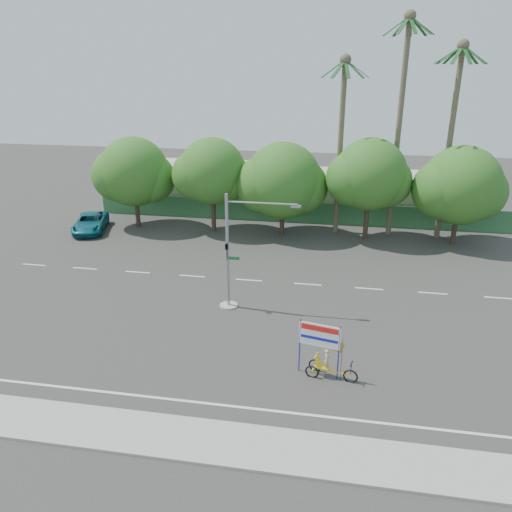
# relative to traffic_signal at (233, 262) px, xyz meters

# --- Properties ---
(ground) EXTENTS (120.00, 120.00, 0.00)m
(ground) POSITION_rel_traffic_signal_xyz_m (2.20, -3.98, -2.92)
(ground) COLOR #33302D
(ground) RESTS_ON ground
(sidewalk_near) EXTENTS (50.00, 2.40, 0.12)m
(sidewalk_near) POSITION_rel_traffic_signal_xyz_m (2.20, -11.48, -2.86)
(sidewalk_near) COLOR gray
(sidewalk_near) RESTS_ON ground
(fence) EXTENTS (38.00, 0.08, 2.00)m
(fence) POSITION_rel_traffic_signal_xyz_m (2.20, 17.52, -1.92)
(fence) COLOR #336B3D
(fence) RESTS_ON ground
(building_left) EXTENTS (12.00, 8.00, 4.00)m
(building_left) POSITION_rel_traffic_signal_xyz_m (-7.80, 22.02, -0.92)
(building_left) COLOR beige
(building_left) RESTS_ON ground
(building_right) EXTENTS (14.00, 8.00, 3.60)m
(building_right) POSITION_rel_traffic_signal_xyz_m (10.20, 22.02, -1.12)
(building_right) COLOR beige
(building_right) RESTS_ON ground
(tree_far_left) EXTENTS (7.14, 6.00, 7.96)m
(tree_far_left) POSITION_rel_traffic_signal_xyz_m (-11.85, 14.02, 1.84)
(tree_far_left) COLOR #473828
(tree_far_left) RESTS_ON ground
(tree_left) EXTENTS (6.66, 5.60, 8.07)m
(tree_left) POSITION_rel_traffic_signal_xyz_m (-4.85, 14.02, 2.14)
(tree_left) COLOR #473828
(tree_left) RESTS_ON ground
(tree_center) EXTENTS (7.62, 6.40, 7.85)m
(tree_center) POSITION_rel_traffic_signal_xyz_m (1.14, 14.02, 1.55)
(tree_center) COLOR #473828
(tree_center) RESTS_ON ground
(tree_right) EXTENTS (6.90, 5.80, 8.36)m
(tree_right) POSITION_rel_traffic_signal_xyz_m (8.15, 14.02, 2.32)
(tree_right) COLOR #473828
(tree_right) RESTS_ON ground
(tree_far_right) EXTENTS (7.38, 6.20, 7.94)m
(tree_far_right) POSITION_rel_traffic_signal_xyz_m (15.15, 14.02, 1.73)
(tree_far_right) COLOR #473828
(tree_far_right) RESTS_ON ground
(palm_tall) EXTENTS (3.73, 3.79, 17.45)m
(palm_tall) POSITION_rel_traffic_signal_xyz_m (10.20, 15.52, 7.55)
(palm_tall) COLOR #70604C
(palm_tall) RESTS_ON ground
(palm_mid) EXTENTS (3.73, 3.79, 15.45)m
(palm_mid) POSITION_rel_traffic_signal_xyz_m (14.20, 15.52, 6.48)
(palm_mid) COLOR #70604C
(palm_mid) RESTS_ON ground
(palm_short) EXTENTS (3.73, 3.79, 14.45)m
(palm_short) POSITION_rel_traffic_signal_xyz_m (5.70, 15.52, 5.94)
(palm_short) COLOR #70604C
(palm_short) RESTS_ON ground
(traffic_signal) EXTENTS (4.72, 1.10, 7.00)m
(traffic_signal) POSITION_rel_traffic_signal_xyz_m (0.00, 0.00, 0.00)
(traffic_signal) COLOR gray
(traffic_signal) RESTS_ON ground
(trike_billboard) EXTENTS (2.84, 1.00, 2.84)m
(trike_billboard) POSITION_rel_traffic_signal_xyz_m (5.69, -6.27, -1.78)
(trike_billboard) COLOR black
(trike_billboard) RESTS_ON ground
(pickup_truck) EXTENTS (3.90, 5.87, 1.50)m
(pickup_truck) POSITION_rel_traffic_signal_xyz_m (-15.40, 12.08, -2.17)
(pickup_truck) COLOR #0F5E6C
(pickup_truck) RESTS_ON ground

